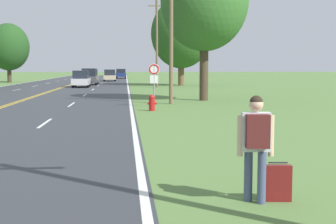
{
  "coord_description": "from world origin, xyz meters",
  "views": [
    {
      "loc": [
        6.65,
        -1.75,
        2.18
      ],
      "look_at": [
        7.71,
        9.81,
        1.05
      ],
      "focal_mm": 50.0,
      "sensor_mm": 36.0,
      "label": 1
    }
  ],
  "objects": [
    {
      "name": "utility_pole_midground",
      "position": [
        9.33,
        25.55,
        4.04
      ],
      "size": [
        1.8,
        0.24,
        7.78
      ],
      "color": "brown",
      "rests_on": "ground"
    },
    {
      "name": "fire_hydrant",
      "position": [
        7.96,
        21.35,
        0.41
      ],
      "size": [
        0.46,
        0.3,
        0.81
      ],
      "color": "red",
      "rests_on": "ground"
    },
    {
      "name": "traffic_sign",
      "position": [
        8.22,
        23.74,
        1.76
      ],
      "size": [
        0.6,
        0.1,
        2.35
      ],
      "color": "gray",
      "rests_on": "ground"
    },
    {
      "name": "tree_mid_treeline",
      "position": [
        13.14,
        52.43,
        6.0
      ],
      "size": [
        6.98,
        6.98,
        10.03
      ],
      "color": "brown",
      "rests_on": "ground"
    },
    {
      "name": "car_dark_blue_suv_mid_far",
      "position": [
        5.88,
        87.58,
        0.96
      ],
      "size": [
        1.98,
        4.67,
        1.8
      ],
      "rotation": [
        0.0,
        0.0,
        -1.59
      ],
      "color": "black",
      "rests_on": "ground"
    },
    {
      "name": "tree_behind_sign",
      "position": [
        -9.48,
        65.5,
        4.92
      ],
      "size": [
        5.68,
        5.68,
        8.2
      ],
      "color": "#473828",
      "rests_on": "ground"
    },
    {
      "name": "utility_pole_far",
      "position": [
        9.98,
        47.56,
        4.71
      ],
      "size": [
        1.8,
        0.24,
        9.1
      ],
      "color": "brown",
      "rests_on": "ground"
    },
    {
      "name": "tree_far_back",
      "position": [
        11.73,
        28.24,
        6.38
      ],
      "size": [
        5.63,
        5.63,
        9.64
      ],
      "color": "#473828",
      "rests_on": "ground"
    },
    {
      "name": "car_champagne_van_mid_near",
      "position": [
        4.28,
        70.66,
        0.92
      ],
      "size": [
        2.0,
        4.42,
        1.78
      ],
      "rotation": [
        0.0,
        0.0,
        -1.53
      ],
      "color": "black",
      "rests_on": "ground"
    },
    {
      "name": "suitcase",
      "position": [
        9.1,
        5.49,
        0.3
      ],
      "size": [
        0.45,
        0.18,
        0.65
      ],
      "rotation": [
        0.0,
        0.0,
        1.47
      ],
      "color": "maroon",
      "rests_on": "ground"
    },
    {
      "name": "hitchhiker_person",
      "position": [
        8.71,
        5.42,
        1.06
      ],
      "size": [
        0.58,
        0.44,
        1.73
      ],
      "rotation": [
        0.0,
        0.0,
        1.47
      ],
      "color": "#475175",
      "rests_on": "ground"
    },
    {
      "name": "car_dark_grey_van_approaching",
      "position": [
        2.34,
        56.17,
        1.01
      ],
      "size": [
        1.95,
        4.33,
        1.99
      ],
      "rotation": [
        0.0,
        0.0,
        -1.59
      ],
      "color": "black",
      "rests_on": "ground"
    },
    {
      "name": "car_silver_van_nearest",
      "position": [
        1.96,
        49.01,
        0.92
      ],
      "size": [
        1.79,
        4.32,
        1.79
      ],
      "rotation": [
        0.0,
        0.0,
        -1.56
      ],
      "color": "black",
      "rests_on": "ground"
    }
  ]
}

